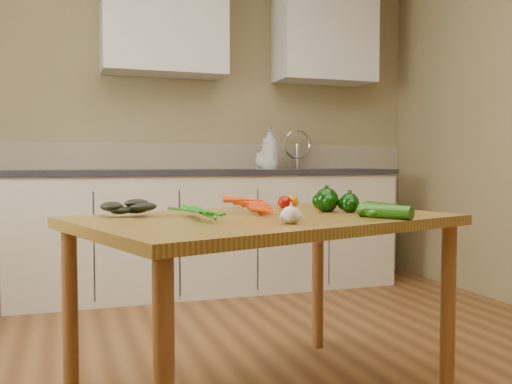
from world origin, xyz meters
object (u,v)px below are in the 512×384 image
object	(u,v)px
soap_bottle_b	(263,157)
garlic_bulb	(291,215)
soap_bottle_c	(263,159)
carrot_bunch	(237,207)
table	(265,237)
zucchini_b	(386,212)
pepper_a	(327,200)
tomato_b	(291,202)
tomato_c	(320,202)
zucchini_a	(383,209)
pepper_b	(325,201)
leafy_greens	(129,204)
tomato_a	(285,203)
soap_bottle_a	(270,148)
pepper_c	(350,203)

from	to	relation	value
soap_bottle_b	garlic_bulb	distance (m)	2.54
soap_bottle_c	carrot_bunch	distance (m)	2.27
table	zucchini_b	world-z (taller)	zucchini_b
table	pepper_a	bearing A→B (deg)	-1.72
table	tomato_b	distance (m)	0.42
pepper_a	tomato_c	bearing A→B (deg)	75.52
tomato_c	zucchini_b	world-z (taller)	tomato_c
carrot_bunch	zucchini_a	distance (m)	0.56
carrot_bunch	tomato_b	world-z (taller)	carrot_bunch
carrot_bunch	garlic_bulb	world-z (taller)	carrot_bunch
garlic_bulb	pepper_b	world-z (taller)	pepper_b
leafy_greens	zucchini_a	xyz separation A→B (m)	(0.93, -0.27, -0.02)
carrot_bunch	pepper_b	bearing A→B (deg)	-6.24
tomato_a	zucchini_a	bearing A→B (deg)	-61.02
pepper_b	zucchini_a	xyz separation A→B (m)	(0.11, -0.27, -0.02)
zucchini_b	tomato_c	bearing A→B (deg)	95.49
table	soap_bottle_a	world-z (taller)	soap_bottle_a
carrot_bunch	soap_bottle_a	bearing A→B (deg)	49.08
soap_bottle_c	pepper_b	size ratio (longest dim) A/B	1.71
tomato_b	tomato_a	bearing A→B (deg)	-135.25
soap_bottle_a	zucchini_a	size ratio (longest dim) A/B	1.68
pepper_b	tomato_a	xyz separation A→B (m)	(-0.12, 0.16, -0.02)
soap_bottle_a	carrot_bunch	xyz separation A→B (m)	(-0.89, -2.05, -0.29)
soap_bottle_a	leafy_greens	xyz separation A→B (m)	(-1.29, -1.96, -0.27)
soap_bottle_b	leafy_greens	world-z (taller)	soap_bottle_b
table	carrot_bunch	size ratio (longest dim) A/B	6.18
soap_bottle_a	pepper_a	distance (m)	2.06
pepper_a	soap_bottle_a	bearing A→B (deg)	76.55
soap_bottle_a	leafy_greens	size ratio (longest dim) A/B	1.68
pepper_a	zucchini_a	bearing A→B (deg)	-63.92
garlic_bulb	pepper_c	distance (m)	0.51
pepper_a	zucchini_a	world-z (taller)	pepper_a
soap_bottle_b	tomato_c	size ratio (longest dim) A/B	2.64
garlic_bulb	tomato_a	bearing A→B (deg)	70.26
soap_bottle_b	pepper_a	xyz separation A→B (m)	(-0.44, -2.04, -0.20)
tomato_b	zucchini_a	distance (m)	0.51
carrot_bunch	pepper_c	world-z (taller)	pepper_c
soap_bottle_c	carrot_bunch	xyz separation A→B (m)	(-0.85, -2.09, -0.20)
soap_bottle_c	tomato_b	distance (m)	1.88
table	tomato_c	distance (m)	0.43
soap_bottle_a	zucchini_b	bearing A→B (deg)	-89.64
pepper_c	zucchini_b	xyz separation A→B (m)	(0.01, -0.27, -0.01)
leafy_greens	garlic_bulb	distance (m)	0.64
leafy_greens	tomato_a	world-z (taller)	leafy_greens
leafy_greens	tomato_c	bearing A→B (deg)	7.64
soap_bottle_c	pepper_b	bearing A→B (deg)	-95.94
table	tomato_a	xyz separation A→B (m)	(0.19, 0.27, 0.11)
soap_bottle_b	tomato_c	world-z (taller)	soap_bottle_b
pepper_c	zucchini_b	distance (m)	0.27
soap_bottle_a	leafy_greens	world-z (taller)	soap_bottle_a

